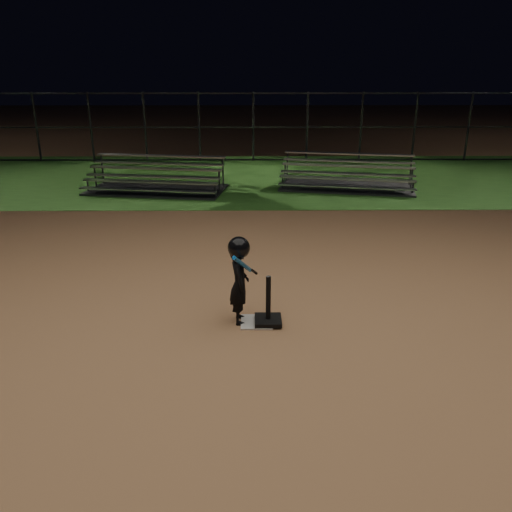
{
  "coord_description": "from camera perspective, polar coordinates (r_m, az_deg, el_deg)",
  "views": [
    {
      "loc": [
        -0.07,
        -6.63,
        3.51
      ],
      "look_at": [
        0.0,
        1.0,
        0.65
      ],
      "focal_mm": 36.4,
      "sensor_mm": 36.0,
      "label": 1
    }
  ],
  "objects": [
    {
      "name": "home_plate",
      "position": [
        7.5,
        0.07,
        -7.26
      ],
      "size": [
        0.45,
        0.45,
        0.02
      ],
      "primitive_type": "cube",
      "color": "beige",
      "rests_on": "ground"
    },
    {
      "name": "child_batter",
      "position": [
        7.26,
        -1.85,
        -2.4
      ],
      "size": [
        0.42,
        0.65,
        1.28
      ],
      "rotation": [
        0.0,
        0.0,
        1.66
      ],
      "color": "black",
      "rests_on": "ground"
    },
    {
      "name": "bleacher_left",
      "position": [
        15.38,
        -10.91,
        7.72
      ],
      "size": [
        4.11,
        2.46,
        0.95
      ],
      "rotation": [
        0.0,
        0.0,
        -0.16
      ],
      "color": "#A6A6AA",
      "rests_on": "ground"
    },
    {
      "name": "ground",
      "position": [
        7.51,
        0.07,
        -7.34
      ],
      "size": [
        80.0,
        80.0,
        0.0
      ],
      "primitive_type": "plane",
      "color": "#A8754C",
      "rests_on": "ground"
    },
    {
      "name": "batting_tee",
      "position": [
        7.42,
        1.35,
        -6.41
      ],
      "size": [
        0.38,
        0.38,
        0.71
      ],
      "color": "black",
      "rests_on": "home_plate"
    },
    {
      "name": "bleacher_right",
      "position": [
        15.72,
        9.93,
        8.06
      ],
      "size": [
        4.14,
        2.59,
        0.94
      ],
      "rotation": [
        0.0,
        0.0,
        -0.2
      ],
      "color": "silver",
      "rests_on": "ground"
    },
    {
      "name": "backstop_fence",
      "position": [
        19.76,
        -0.31,
        13.97
      ],
      "size": [
        20.08,
        0.08,
        2.5
      ],
      "color": "#38383D",
      "rests_on": "ground"
    },
    {
      "name": "grass_strip",
      "position": [
        17.0,
        -0.26,
        8.64
      ],
      "size": [
        60.0,
        8.0,
        0.01
      ],
      "primitive_type": "cube",
      "color": "#27581C",
      "rests_on": "ground"
    }
  ]
}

